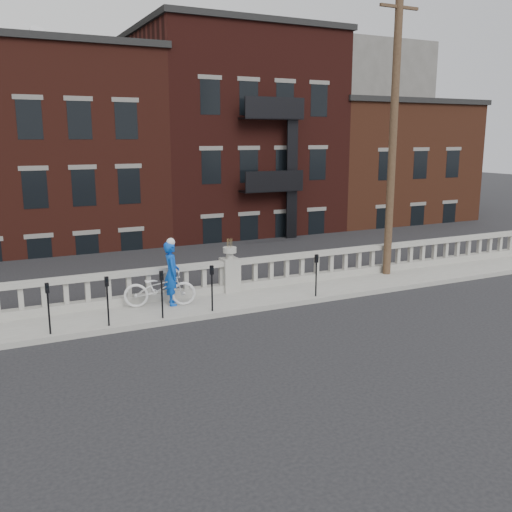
{
  "coord_description": "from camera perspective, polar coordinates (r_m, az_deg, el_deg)",
  "views": [
    {
      "loc": [
        -7.27,
        -12.75,
        5.15
      ],
      "look_at": [
        0.59,
        3.2,
        1.41
      ],
      "focal_mm": 40.0,
      "sensor_mm": 36.0,
      "label": 1
    }
  ],
  "objects": [
    {
      "name": "cyclist",
      "position": [
        17.32,
        -8.43,
        -1.72
      ],
      "size": [
        0.6,
        0.79,
        1.94
      ],
      "primitive_type": "imported",
      "rotation": [
        0.0,
        0.0,
        1.36
      ],
      "color": "#0C44B6",
      "rests_on": "sidewalk"
    },
    {
      "name": "utility_pole",
      "position": [
        21.18,
        13.55,
        11.78
      ],
      "size": [
        1.6,
        0.28,
        10.0
      ],
      "color": "#422D1E",
      "rests_on": "sidewalk"
    },
    {
      "name": "bicycle",
      "position": [
        17.3,
        -9.6,
        -3.17
      ],
      "size": [
        2.25,
        1.31,
        1.12
      ],
      "primitive_type": "imported",
      "rotation": [
        0.0,
        0.0,
        1.29
      ],
      "color": "silver",
      "rests_on": "sidewalk"
    },
    {
      "name": "parking_meter_b",
      "position": [
        15.74,
        -14.64,
        -3.84
      ],
      "size": [
        0.1,
        0.09,
        1.36
      ],
      "color": "black",
      "rests_on": "sidewalk"
    },
    {
      "name": "balustrade",
      "position": [
        18.76,
        -2.62,
        -2.05
      ],
      "size": [
        28.0,
        0.34,
        1.03
      ],
      "color": "gray",
      "rests_on": "sidewalk"
    },
    {
      "name": "ground",
      "position": [
        15.55,
        3.3,
        -7.49
      ],
      "size": [
        120.0,
        120.0,
        0.0
      ],
      "primitive_type": "plane",
      "color": "black",
      "rests_on": "ground"
    },
    {
      "name": "parking_meter_c",
      "position": [
        16.08,
        -9.41,
        -3.27
      ],
      "size": [
        0.1,
        0.09,
        1.36
      ],
      "color": "black",
      "rests_on": "sidewalk"
    },
    {
      "name": "lower_level",
      "position": [
        36.72,
        -13.97,
        7.59
      ],
      "size": [
        80.0,
        44.0,
        20.8
      ],
      "color": "#605E59",
      "rests_on": "ground"
    },
    {
      "name": "sidewalk",
      "position": [
        18.07,
        -1.4,
        -4.45
      ],
      "size": [
        32.0,
        2.2,
        0.15
      ],
      "primitive_type": "cube",
      "color": "gray",
      "rests_on": "ground"
    },
    {
      "name": "planter_pedestal",
      "position": [
        18.71,
        -2.63,
        -1.49
      ],
      "size": [
        0.55,
        0.55,
        1.76
      ],
      "color": "gray",
      "rests_on": "sidewalk"
    },
    {
      "name": "parking_meter_a",
      "position": [
        15.53,
        -20.08,
        -4.39
      ],
      "size": [
        0.1,
        0.09,
        1.36
      ],
      "color": "black",
      "rests_on": "sidewalk"
    },
    {
      "name": "parking_meter_d",
      "position": [
        16.56,
        -4.43,
        -2.7
      ],
      "size": [
        0.1,
        0.09,
        1.36
      ],
      "color": "black",
      "rests_on": "sidewalk"
    },
    {
      "name": "parking_meter_e",
      "position": [
        18.13,
        6.05,
        -1.44
      ],
      "size": [
        0.1,
        0.09,
        1.36
      ],
      "color": "black",
      "rests_on": "sidewalk"
    }
  ]
}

